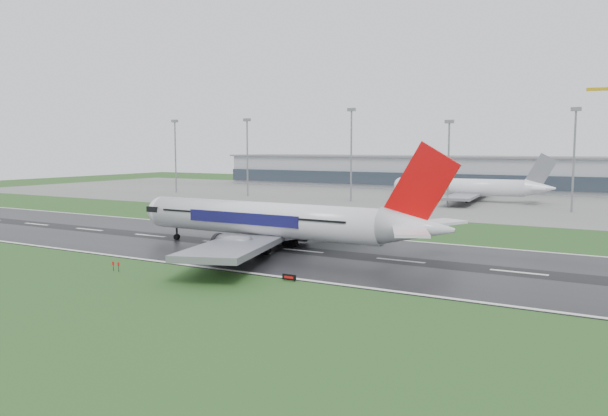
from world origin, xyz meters
The scene contains 12 objects.
ground centered at (0.00, 0.00, 0.00)m, with size 520.00×520.00×0.00m, color #20481A.
runway centered at (0.00, 0.00, 0.05)m, with size 400.00×45.00×0.10m, color black.
apron centered at (0.00, 125.00, 0.04)m, with size 400.00×130.00×0.08m, color slate.
terminal centered at (0.00, 185.00, 7.50)m, with size 240.00×36.00×15.00m, color #92959C.
main_airliner centered at (16.25, -1.80, 10.09)m, with size 67.67×64.44×19.98m, color silver, non-canonical shape.
parked_airliner centered at (20.36, 120.86, 8.68)m, with size 58.69×54.64×17.20m, color white, non-canonical shape.
runway_sign centered at (31.09, -23.29, 0.52)m, with size 2.30×0.26×1.04m, color black, non-canonical shape.
floodmast_0 centered at (-101.86, 100.00, 15.32)m, with size 0.64×0.64×30.65m, color gray.
floodmast_1 centered at (-63.54, 100.00, 15.15)m, with size 0.64×0.64×30.31m, color gray.
floodmast_2 centered at (-17.13, 100.00, 16.48)m, with size 0.64×0.64×32.97m, color gray.
floodmast_3 centered at (19.03, 100.00, 13.95)m, with size 0.64×0.64×27.90m, color gray.
floodmast_4 centered at (57.67, 100.00, 15.42)m, with size 0.64×0.64×30.84m, color gray.
Camera 1 is at (76.80, -98.49, 20.11)m, focal length 35.22 mm.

